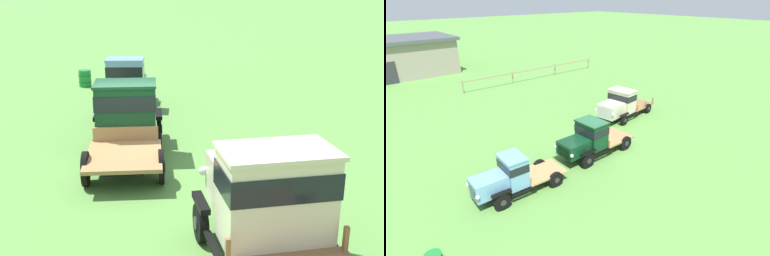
% 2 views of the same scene
% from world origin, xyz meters
% --- Properties ---
extents(ground_plane, '(240.00, 240.00, 0.00)m').
position_xyz_m(ground_plane, '(0.00, 0.00, 0.00)').
color(ground_plane, '#5B9342').
extents(paddock_fence, '(17.08, 0.37, 1.33)m').
position_xyz_m(paddock_fence, '(6.96, 16.95, 1.01)').
color(paddock_fence, '#997F60').
rests_on(paddock_fence, ground).
extents(vintage_truck_foreground_near, '(4.86, 2.04, 2.07)m').
position_xyz_m(vintage_truck_foreground_near, '(-6.22, -0.53, 1.04)').
color(vintage_truck_foreground_near, black).
rests_on(vintage_truck_foreground_near, ground).
extents(vintage_truck_second_in_line, '(5.16, 2.13, 2.24)m').
position_xyz_m(vintage_truck_second_in_line, '(-0.71, -0.24, 1.18)').
color(vintage_truck_second_in_line, black).
rests_on(vintage_truck_second_in_line, ground).
extents(vintage_truck_midrow_center, '(5.73, 2.82, 2.29)m').
position_xyz_m(vintage_truck_midrow_center, '(5.30, 2.63, 1.17)').
color(vintage_truck_midrow_center, black).
rests_on(vintage_truck_midrow_center, ground).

